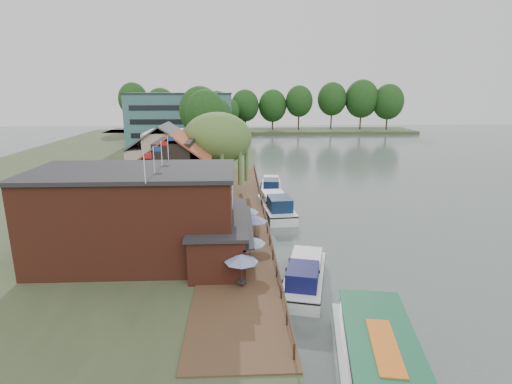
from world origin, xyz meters
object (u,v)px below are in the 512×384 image
object	(u,v)px
pub	(162,214)
cottage_b	(165,155)
cottage_c	(200,146)
umbrella_4	(246,219)
swan	(342,372)
cruiser_0	(305,272)
umbrella_1	(250,251)
hotel_block	(181,118)
willow	(218,154)
cruiser_2	(271,185)
cruiser_1	(276,204)
umbrella_2	(236,244)
umbrella_3	(255,228)
cottage_a	(176,169)
umbrella_0	(242,270)

from	to	relation	value
pub	cottage_b	bearing A→B (deg)	99.09
cottage_b	cottage_c	bearing A→B (deg)	66.04
umbrella_4	swan	size ratio (longest dim) A/B	5.45
cottage_b	umbrella_4	bearing A→B (deg)	-60.85
cruiser_0	umbrella_1	bearing A→B (deg)	176.47
pub	swan	bearing A→B (deg)	-49.09
hotel_block	umbrella_1	bearing A→B (deg)	-78.52
umbrella_1	swan	world-z (taller)	umbrella_1
willow	cruiser_0	bearing A→B (deg)	-72.59
cruiser_2	swan	xyz separation A→B (m)	(0.56, -37.18, -0.91)
willow	cruiser_2	size ratio (longest dim) A/B	1.11
cruiser_0	cruiser_1	xyz separation A→B (m)	(-0.43, 17.50, 0.14)
umbrella_1	swan	bearing A→B (deg)	-68.07
swan	umbrella_2	bearing A→B (deg)	113.42
cottage_c	umbrella_3	size ratio (longest dim) A/B	3.58
cottage_a	cruiser_2	world-z (taller)	cottage_a
pub	willow	xyz separation A→B (m)	(3.50, 20.00, 1.56)
hotel_block	umbrella_4	world-z (taller)	hotel_block
umbrella_3	cottage_b	bearing A→B (deg)	117.60
cruiser_1	swan	size ratio (longest dim) A/B	24.10
hotel_block	cottage_b	distance (m)	46.21
willow	swan	world-z (taller)	willow
swan	willow	bearing A→B (deg)	103.17
umbrella_4	cruiser_2	world-z (taller)	umbrella_4
umbrella_2	umbrella_3	distance (m)	3.94
umbrella_0	swan	size ratio (longest dim) A/B	5.40
cottage_a	swan	size ratio (longest dim) A/B	19.55
willow	umbrella_1	distance (m)	22.67
hotel_block	cottage_a	xyz separation A→B (m)	(7.00, -56.00, -1.90)
hotel_block	umbrella_1	xyz separation A→B (m)	(14.84, -73.08, -4.86)
willow	umbrella_2	world-z (taller)	willow
cruiser_1	hotel_block	bearing A→B (deg)	102.50
umbrella_1	umbrella_2	world-z (taller)	same
cruiser_1	umbrella_4	bearing A→B (deg)	-118.95
pub	umbrella_2	bearing A→B (deg)	-4.83
swan	cruiser_1	bearing A→B (deg)	91.71
umbrella_0	umbrella_3	distance (m)	8.50
cottage_a	pub	bearing A→B (deg)	-86.19
cottage_a	umbrella_3	size ratio (longest dim) A/B	3.62
cottage_c	umbrella_3	world-z (taller)	cottage_c
umbrella_1	hotel_block	bearing A→B (deg)	101.48
cottage_c	cruiser_2	size ratio (longest dim) A/B	0.90
umbrella_4	cruiser_1	distance (m)	9.21
hotel_block	umbrella_0	world-z (taller)	hotel_block
willow	cruiser_1	distance (m)	10.30
umbrella_0	cruiser_0	distance (m)	5.17
hotel_block	pub	bearing A→B (deg)	-83.57
umbrella_1	cottage_b	bearing A→B (deg)	111.81
cruiser_1	cottage_b	bearing A→B (deg)	137.52
cruiser_2	cottage_a	bearing A→B (deg)	-136.66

